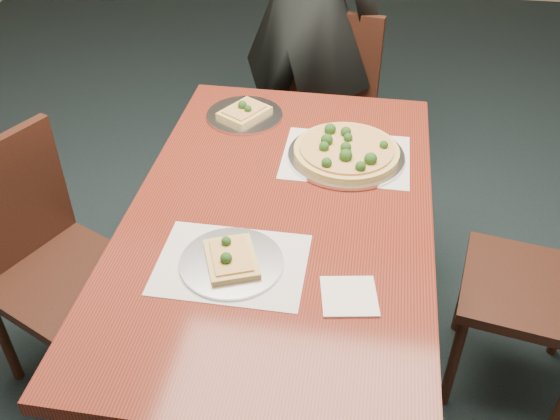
# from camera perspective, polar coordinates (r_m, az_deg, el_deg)

# --- Properties ---
(ground) EXTENTS (8.00, 8.00, 0.00)m
(ground) POSITION_cam_1_polar(r_m,az_deg,el_deg) (2.49, 1.26, -11.57)
(ground) COLOR black
(ground) RESTS_ON ground
(dining_table) EXTENTS (0.90, 1.50, 0.75)m
(dining_table) POSITION_cam_1_polar(r_m,az_deg,el_deg) (1.92, -0.00, -2.16)
(dining_table) COLOR #531810
(dining_table) RESTS_ON ground
(chair_far) EXTENTS (0.49, 0.49, 0.91)m
(chair_far) POSITION_cam_1_polar(r_m,az_deg,el_deg) (2.90, 4.25, 9.61)
(chair_far) COLOR black
(chair_far) RESTS_ON ground
(chair_left) EXTENTS (0.56, 0.56, 0.91)m
(chair_left) POSITION_cam_1_polar(r_m,az_deg,el_deg) (2.19, -20.74, -3.93)
(chair_left) COLOR black
(chair_left) RESTS_ON ground
(chair_right) EXTENTS (0.49, 0.49, 0.91)m
(chair_right) POSITION_cam_1_polar(r_m,az_deg,el_deg) (2.16, 24.24, -5.91)
(chair_right) COLOR black
(chair_right) RESTS_ON ground
(diner) EXTENTS (0.78, 0.64, 1.83)m
(diner) POSITION_cam_1_polar(r_m,az_deg,el_deg) (2.89, 2.43, 18.27)
(diner) COLOR black
(diner) RESTS_ON ground
(placemat_main) EXTENTS (0.42, 0.32, 0.00)m
(placemat_main) POSITION_cam_1_polar(r_m,az_deg,el_deg) (2.10, 6.05, 4.83)
(placemat_main) COLOR white
(placemat_main) RESTS_ON dining_table
(placemat_near) EXTENTS (0.40, 0.30, 0.00)m
(placemat_near) POSITION_cam_1_polar(r_m,az_deg,el_deg) (1.69, -4.44, -4.94)
(placemat_near) COLOR white
(placemat_near) RESTS_ON dining_table
(pizza_pan) EXTENTS (0.39, 0.39, 0.07)m
(pizza_pan) POSITION_cam_1_polar(r_m,az_deg,el_deg) (2.09, 6.07, 5.32)
(pizza_pan) COLOR silver
(pizza_pan) RESTS_ON dining_table
(slice_plate_near) EXTENTS (0.28, 0.28, 0.06)m
(slice_plate_near) POSITION_cam_1_polar(r_m,az_deg,el_deg) (1.68, -4.48, -4.62)
(slice_plate_near) COLOR silver
(slice_plate_near) RESTS_ON dining_table
(slice_plate_far) EXTENTS (0.28, 0.28, 0.06)m
(slice_plate_far) POSITION_cam_1_polar(r_m,az_deg,el_deg) (2.32, -3.27, 8.80)
(slice_plate_far) COLOR silver
(slice_plate_far) RESTS_ON dining_table
(napkin) EXTENTS (0.16, 0.16, 0.01)m
(napkin) POSITION_cam_1_polar(r_m,az_deg,el_deg) (1.60, 6.34, -7.84)
(napkin) COLOR white
(napkin) RESTS_ON dining_table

